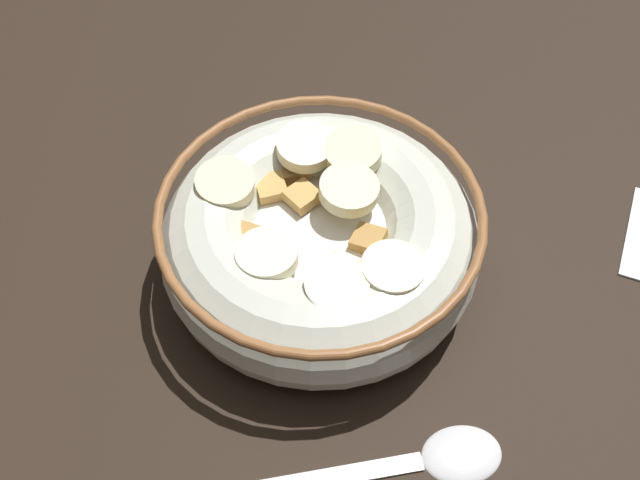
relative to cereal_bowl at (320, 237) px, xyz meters
The scene contains 3 objects.
ground_plane 4.31cm from the cereal_bowl, 138.07° to the right, with size 108.23×108.23×2.00cm, color black.
cereal_bowl is the anchor object (origin of this frame).
spoon 14.23cm from the cereal_bowl, 117.85° to the left, with size 15.23×5.57×0.80cm.
Camera 1 is at (-1.47, 27.63, 39.78)cm, focal length 42.60 mm.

